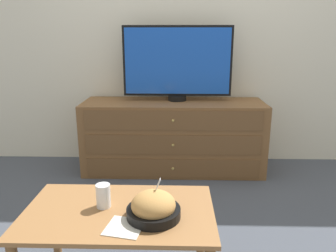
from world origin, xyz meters
TOP-DOWN VIEW (x-y plane):
  - ground_plane at (0.00, 0.00)m, footprint 12.00×12.00m
  - wall_back at (0.00, 0.03)m, footprint 12.00×0.05m
  - dresser at (-0.10, -0.28)m, footprint 1.61×0.52m
  - tv at (-0.07, -0.21)m, footprint 0.96×0.17m
  - coffee_table at (-0.33, -1.80)m, footprint 0.87×0.52m
  - takeout_bowl at (-0.17, -1.86)m, footprint 0.24×0.24m
  - drink_cup at (-0.41, -1.77)m, footprint 0.07×0.07m
  - napkin at (-0.28, -1.94)m, footprint 0.18×0.18m

SIDE VIEW (x-z plane):
  - ground_plane at x=0.00m, z-range 0.00..0.00m
  - dresser at x=-0.10m, z-range 0.00..0.64m
  - coffee_table at x=-0.33m, z-range 0.15..0.58m
  - napkin at x=-0.28m, z-range 0.43..0.44m
  - takeout_bowl at x=-0.17m, z-range 0.39..0.56m
  - drink_cup at x=-0.41m, z-range 0.43..0.54m
  - tv at x=-0.07m, z-range 0.65..1.31m
  - wall_back at x=0.00m, z-range 0.00..2.60m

